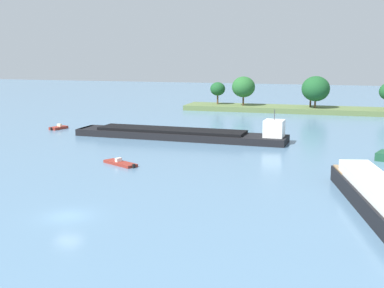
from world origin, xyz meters
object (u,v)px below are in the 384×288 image
object	(u,v)px
small_motorboat	(59,128)
white_riverboat	(377,196)
fishing_skiff	(120,163)
cargo_barge	(184,134)

from	to	relation	value
small_motorboat	white_riverboat	bearing A→B (deg)	-33.84
fishing_skiff	white_riverboat	size ratio (longest dim) A/B	0.23
fishing_skiff	white_riverboat	world-z (taller)	white_riverboat
fishing_skiff	cargo_barge	distance (m)	22.57
small_motorboat	cargo_barge	distance (m)	27.44
fishing_skiff	cargo_barge	bearing A→B (deg)	84.70
small_motorboat	fishing_skiff	size ratio (longest dim) A/B	0.71
white_riverboat	cargo_barge	world-z (taller)	cargo_barge
cargo_barge	fishing_skiff	bearing A→B (deg)	-95.30
white_riverboat	cargo_barge	bearing A→B (deg)	131.28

